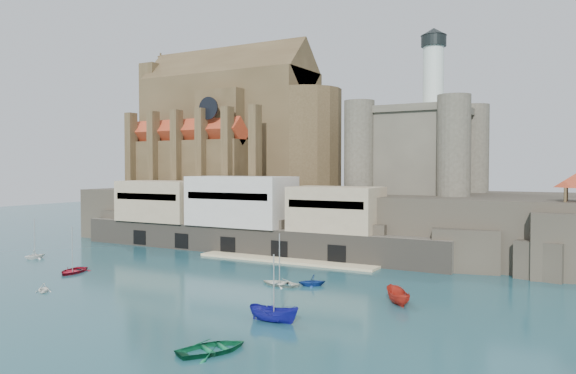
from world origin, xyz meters
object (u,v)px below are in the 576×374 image
Objects in this scene: castle_keep at (419,146)px; boat_2 at (274,322)px; church at (235,132)px; boat_1 at (43,292)px; boat_0 at (73,273)px.

castle_keep reaches higher than boat_2.
boat_1 is (12.01, -56.28, -22.13)m from church.
castle_keep is at bearing 31.98° from boat_0.
boat_2 is (30.03, 2.36, 0.00)m from boat_1.
castle_keep is at bearing -1.11° from church.
boat_0 is at bearing -83.68° from church.
boat_1 is 30.13m from boat_2.
boat_1 is at bearing -77.96° from church.
castle_keep is 5.36× the size of boat_0.
boat_0 is at bearing 75.58° from boat_2.
castle_keep is 60.47m from boat_0.
castle_keep is at bearing -1.09° from boat_2.
castle_keep is (40.21, -0.78, -3.81)m from church.
church is at bearing 57.58° from boat_1.
church reaches higher than boat_1.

